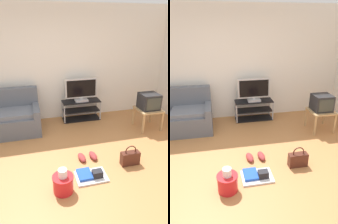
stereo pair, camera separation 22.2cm
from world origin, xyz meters
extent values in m
cube|color=#B27542|center=(0.00, 0.00, -0.01)|extent=(9.00, 9.80, 0.02)
cube|color=silver|center=(0.00, 2.45, 1.35)|extent=(9.00, 0.10, 2.70)
cube|color=#565B66|center=(-0.41, 1.85, 0.51)|extent=(0.14, 0.87, 0.16)
cube|color=slate|center=(-0.79, 1.79, 0.48)|extent=(0.80, 0.61, 0.10)
cube|color=black|center=(0.70, 2.13, 0.49)|extent=(0.93, 0.37, 0.02)
cube|color=black|center=(0.70, 2.13, 0.25)|extent=(0.90, 0.36, 0.02)
cube|color=black|center=(0.70, 2.13, 0.01)|extent=(0.93, 0.37, 0.02)
cylinder|color=#B7B7BC|center=(0.24, 1.96, 0.25)|extent=(0.03, 0.03, 0.50)
cylinder|color=#B7B7BC|center=(1.15, 1.96, 0.25)|extent=(0.03, 0.03, 0.50)
cylinder|color=#B7B7BC|center=(0.24, 2.31, 0.25)|extent=(0.03, 0.03, 0.50)
cylinder|color=#B7B7BC|center=(1.15, 2.31, 0.25)|extent=(0.03, 0.03, 0.50)
cube|color=#B2B2B7|center=(0.70, 2.11, 0.52)|extent=(0.31, 0.22, 0.05)
cube|color=#B2B2B7|center=(0.70, 2.11, 0.57)|extent=(0.05, 0.04, 0.04)
cube|color=#B2B2B7|center=(0.70, 2.11, 0.82)|extent=(0.77, 0.04, 0.47)
cube|color=black|center=(0.70, 2.09, 0.82)|extent=(0.71, 0.01, 0.41)
cube|color=tan|center=(2.06, 1.27, 0.46)|extent=(0.52, 0.52, 0.03)
cube|color=tan|center=(1.83, 1.04, 0.22)|extent=(0.04, 0.04, 0.45)
cube|color=tan|center=(2.29, 1.04, 0.22)|extent=(0.04, 0.04, 0.45)
cube|color=tan|center=(1.83, 1.51, 0.22)|extent=(0.04, 0.04, 0.45)
cube|color=tan|center=(2.29, 1.51, 0.22)|extent=(0.04, 0.04, 0.45)
cube|color=#232326|center=(2.06, 1.29, 0.65)|extent=(0.41, 0.38, 0.35)
cube|color=#333833|center=(2.06, 1.10, 0.65)|extent=(0.33, 0.01, 0.27)
cube|color=#4C2319|center=(1.06, 0.10, 0.12)|extent=(0.32, 0.13, 0.24)
torus|color=#4C2319|center=(1.06, 0.10, 0.27)|extent=(0.20, 0.02, 0.20)
cylinder|color=red|center=(-0.16, -0.24, 0.13)|extent=(0.29, 0.29, 0.27)
cylinder|color=red|center=(-0.16, -0.24, 0.26)|extent=(0.31, 0.31, 0.02)
cylinder|color=white|center=(-0.16, -0.24, 0.32)|extent=(0.13, 0.13, 0.14)
ellipsoid|color=#993333|center=(0.28, 0.44, 0.04)|extent=(0.14, 0.28, 0.09)
ellipsoid|color=#993333|center=(0.50, 0.44, 0.04)|extent=(0.14, 0.28, 0.09)
cube|color=silver|center=(0.31, -0.06, 0.01)|extent=(0.49, 0.36, 0.03)
cube|color=black|center=(0.40, -0.10, 0.08)|extent=(0.16, 0.12, 0.11)
cube|color=blue|center=(0.21, -0.02, 0.05)|extent=(0.22, 0.28, 0.04)
camera|label=1|loc=(-0.48, -2.60, 2.26)|focal=33.53mm
camera|label=2|loc=(-0.26, -2.65, 2.26)|focal=33.53mm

